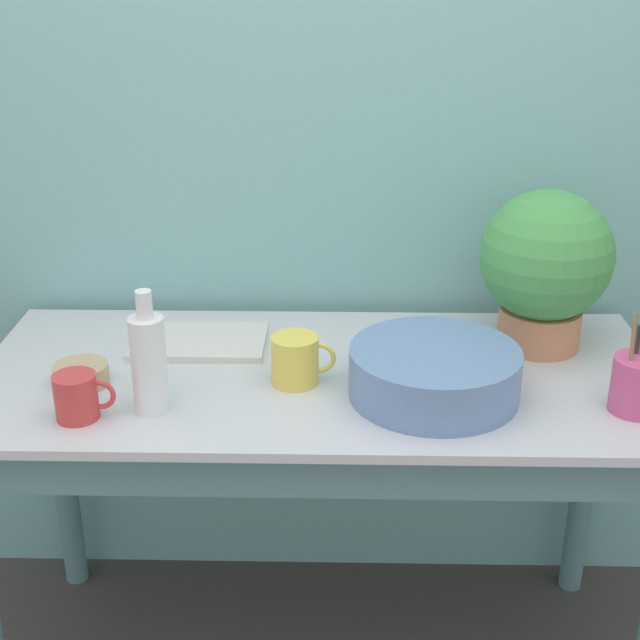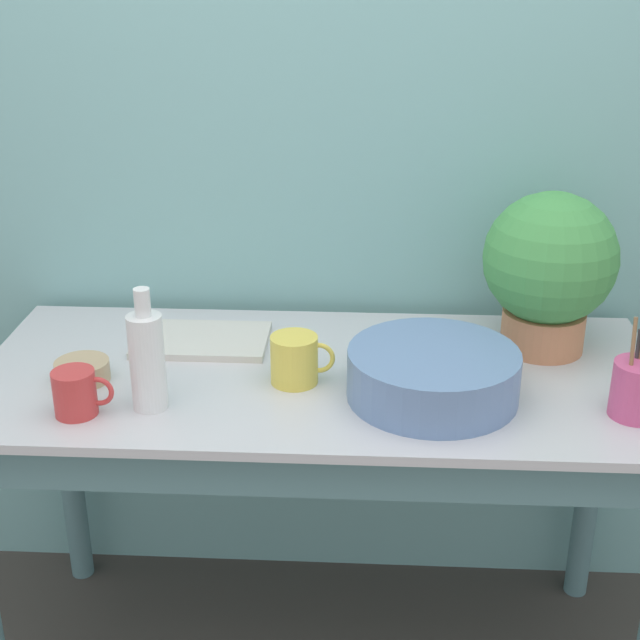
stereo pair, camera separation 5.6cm
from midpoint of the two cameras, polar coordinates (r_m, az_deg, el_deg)
wall_back at (r=2.13m, az=1.35°, el=11.38°), size 6.00×0.05×2.40m
counter_table at (r=1.95m, az=0.79°, el=-7.51°), size 1.46×0.66×0.79m
potted_plant at (r=2.00m, az=15.25°, el=3.32°), size 0.29×0.29×0.36m
bowl_wash_large at (r=1.79m, az=8.14°, el=-3.48°), size 0.34×0.34×0.10m
bottle_tall at (r=1.74m, az=-10.10°, el=-2.49°), size 0.07×0.07×0.25m
mug_yellow at (r=1.83m, az=-0.71°, el=-2.55°), size 0.14×0.10×0.10m
mug_red at (r=1.77m, az=-14.47°, el=-4.54°), size 0.12×0.08×0.09m
bowl_small_tan at (r=1.91m, az=-14.15°, el=-3.18°), size 0.11×0.11×0.04m
utensil_cup at (r=1.82m, az=20.48°, el=-4.17°), size 0.10×0.10×0.20m
tray_board at (r=2.04m, az=-6.77°, el=-1.29°), size 0.30×0.20×0.02m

